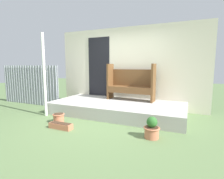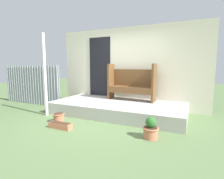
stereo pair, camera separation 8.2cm
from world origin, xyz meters
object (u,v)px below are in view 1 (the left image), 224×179
Objects in this scene: bench at (131,82)px; flower_pot_middle at (152,129)px; flower_pot_left at (59,118)px; planter_box_rect at (61,126)px; support_post at (44,75)px.

bench reaches higher than flower_pot_middle.
flower_pot_left is (-1.23, -1.86, -0.75)m from bench.
bench reaches higher than planter_box_rect.
bench is 5.05× the size of flower_pot_left.
flower_pot_middle is (2.98, -0.36, -0.94)m from support_post.
planter_box_rect is (-0.90, -2.18, -0.80)m from bench.
bench is 2.69× the size of planter_box_rect.
flower_pot_left is at bearing 136.03° from planter_box_rect.
flower_pot_left is at bearing -121.70° from bench.
flower_pot_middle is at bearing -0.47° from flower_pot_left.
flower_pot_left is (0.73, -0.34, -1.00)m from support_post.
flower_pot_middle reaches higher than planter_box_rect.
support_post is 2.50m from bench.
planter_box_rect is at bearing -31.73° from support_post.
flower_pot_left reaches higher than planter_box_rect.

